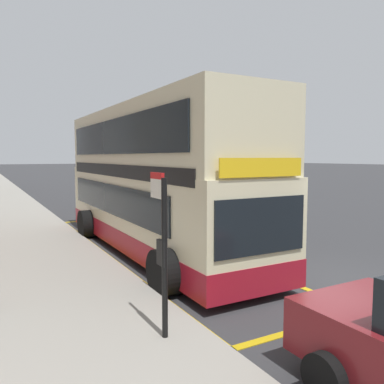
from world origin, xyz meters
name	(u,v)px	position (x,y,z in m)	size (l,w,h in m)	color
ground_plane	(64,187)	(0.00, 32.00, 0.00)	(260.00, 260.00, 0.00)	#333335
double_decker_bus	(152,185)	(-2.46, 4.73, 2.06)	(3.15, 10.59, 4.40)	beige
bus_bay_markings	(152,249)	(-2.42, 4.85, 0.01)	(3.17, 13.17, 0.01)	gold
bus_stop_sign	(162,240)	(-4.72, -0.97, 1.65)	(0.09, 0.51, 2.54)	black
parked_car_navy_across	(162,191)	(2.80, 15.58, 0.80)	(2.09, 4.20, 1.62)	navy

